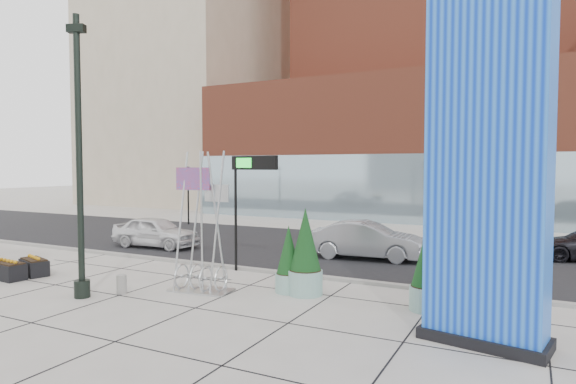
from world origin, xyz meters
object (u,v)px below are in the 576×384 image
at_px(lamp_post, 80,183).
at_px(blue_pylon, 488,149).
at_px(public_art_sculpture, 201,254).
at_px(concrete_bollard, 122,284).
at_px(car_silver_mid, 366,240).
at_px(overhead_street_sign, 252,173).
at_px(car_white_west, 156,232).

bearing_deg(lamp_post, blue_pylon, 7.12).
distance_m(public_art_sculpture, concrete_bollard, 2.68).
bearing_deg(concrete_bollard, car_silver_mid, 60.48).
distance_m(overhead_street_sign, car_white_west, 8.43).
height_order(public_art_sculpture, concrete_bollard, public_art_sculpture).
height_order(blue_pylon, overhead_street_sign, blue_pylon).
distance_m(overhead_street_sign, car_silver_mid, 6.31).
distance_m(blue_pylon, car_silver_mid, 10.89).
relative_size(overhead_street_sign, car_silver_mid, 0.90).
relative_size(public_art_sculpture, car_white_west, 1.01).
distance_m(blue_pylon, public_art_sculpture, 9.33).
distance_m(blue_pylon, concrete_bollard, 11.56).
height_order(public_art_sculpture, overhead_street_sign, public_art_sculpture).
bearing_deg(car_white_west, overhead_street_sign, -113.54).
distance_m(public_art_sculpture, car_white_west, 9.40).
height_order(blue_pylon, public_art_sculpture, blue_pylon).
bearing_deg(concrete_bollard, public_art_sculpture, 34.93).
bearing_deg(lamp_post, public_art_sculpture, 39.08).
height_order(blue_pylon, lamp_post, blue_pylon).
xyz_separation_m(public_art_sculpture, overhead_street_sign, (0.05, 3.16, 2.65)).
height_order(blue_pylon, concrete_bollard, blue_pylon).
xyz_separation_m(overhead_street_sign, car_white_west, (-7.36, 2.74, -3.08)).
xyz_separation_m(blue_pylon, lamp_post, (-11.54, -1.44, -0.91)).
distance_m(blue_pylon, car_white_west, 17.76).
xyz_separation_m(blue_pylon, concrete_bollard, (-10.76, -0.57, -4.17)).
relative_size(public_art_sculpture, car_silver_mid, 0.92).
bearing_deg(car_white_west, car_silver_mid, -83.01).
relative_size(public_art_sculpture, overhead_street_sign, 1.03).
xyz_separation_m(concrete_bollard, overhead_street_sign, (2.13, 4.60, 3.55)).
distance_m(lamp_post, concrete_bollard, 3.46).
relative_size(concrete_bollard, overhead_street_sign, 0.14).
height_order(lamp_post, overhead_street_sign, lamp_post).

